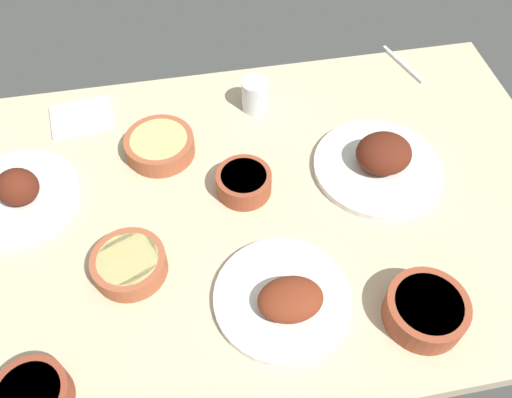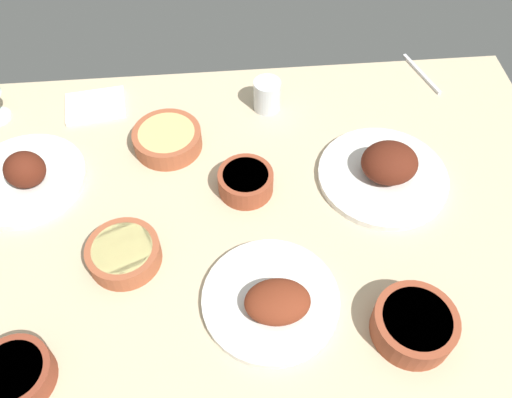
# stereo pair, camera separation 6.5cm
# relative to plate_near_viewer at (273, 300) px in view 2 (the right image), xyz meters

# --- Properties ---
(dining_table) EXTENTS (1.40, 0.90, 0.04)m
(dining_table) POSITION_rel_plate_near_viewer_xyz_m (-0.01, 0.24, -0.04)
(dining_table) COLOR #C6B28E
(dining_table) RESTS_ON ground
(plate_near_viewer) EXTENTS (0.26, 0.26, 0.07)m
(plate_near_viewer) POSITION_rel_plate_near_viewer_xyz_m (0.00, 0.00, 0.00)
(plate_near_viewer) COLOR silver
(plate_near_viewer) RESTS_ON dining_table
(plate_center_main) EXTENTS (0.27, 0.27, 0.09)m
(plate_center_main) POSITION_rel_plate_near_viewer_xyz_m (-0.51, 0.34, 0.00)
(plate_center_main) COLOR silver
(plate_center_main) RESTS_ON dining_table
(plate_far_side) EXTENTS (0.29, 0.29, 0.09)m
(plate_far_side) POSITION_rel_plate_near_viewer_xyz_m (0.28, 0.29, 0.01)
(plate_far_side) COLOR silver
(plate_far_side) RESTS_ON dining_table
(bowl_soup) EXTENTS (0.13, 0.13, 0.05)m
(bowl_soup) POSITION_rel_plate_near_viewer_xyz_m (-0.45, -0.10, 0.01)
(bowl_soup) COLOR brown
(bowl_soup) RESTS_ON dining_table
(bowl_sauce) EXTENTS (0.12, 0.12, 0.05)m
(bowl_sauce) POSITION_rel_plate_near_viewer_xyz_m (-0.03, 0.28, 0.01)
(bowl_sauce) COLOR brown
(bowl_sauce) RESTS_ON dining_table
(bowl_potatoes) EXTENTS (0.14, 0.14, 0.05)m
(bowl_potatoes) POSITION_rel_plate_near_viewer_xyz_m (-0.28, 0.12, 0.01)
(bowl_potatoes) COLOR #A35133
(bowl_potatoes) RESTS_ON dining_table
(bowl_pasta) EXTENTS (0.16, 0.16, 0.05)m
(bowl_pasta) POSITION_rel_plate_near_viewer_xyz_m (-0.20, 0.43, 0.01)
(bowl_pasta) COLOR #A35133
(bowl_pasta) RESTS_ON dining_table
(bowl_onions) EXTENTS (0.15, 0.15, 0.06)m
(bowl_onions) POSITION_rel_plate_near_viewer_xyz_m (0.24, -0.07, 0.01)
(bowl_onions) COLOR brown
(bowl_onions) RESTS_ON dining_table
(water_tumbler) EXTENTS (0.07, 0.07, 0.08)m
(water_tumbler) POSITION_rel_plate_near_viewer_xyz_m (0.04, 0.54, 0.02)
(water_tumbler) COLOR silver
(water_tumbler) RESTS_ON dining_table
(folded_napkin) EXTENTS (0.16, 0.13, 0.01)m
(folded_napkin) POSITION_rel_plate_near_viewer_xyz_m (-0.38, 0.58, -0.01)
(folded_napkin) COLOR white
(folded_napkin) RESTS_ON dining_table
(fork_loose) EXTENTS (0.06, 0.16, 0.01)m
(fork_loose) POSITION_rel_plate_near_viewer_xyz_m (0.46, 0.63, -0.02)
(fork_loose) COLOR silver
(fork_loose) RESTS_ON dining_table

